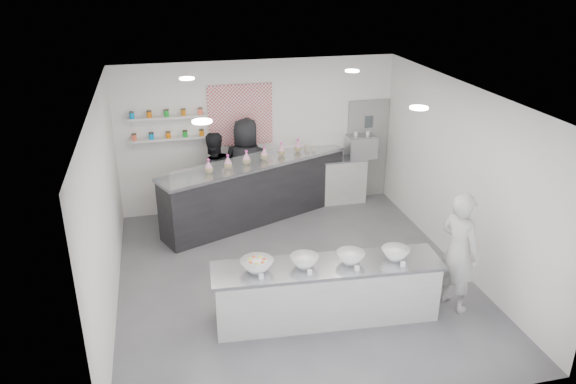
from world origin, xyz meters
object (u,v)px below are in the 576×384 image
object	(u,v)px
espresso_ledge	(335,181)
staff_left	(213,176)
woman_prep	(459,252)
staff_right	(246,168)
espresso_machine	(361,147)
prep_counter	(327,291)
back_bar	(256,191)

from	to	relation	value
espresso_ledge	staff_left	size ratio (longest dim) A/B	0.74
woman_prep	staff_right	xyz separation A→B (m)	(-2.42, 3.85, 0.08)
espresso_machine	staff_right	size ratio (longest dim) A/B	0.30
prep_counter	espresso_machine	distance (m)	4.40
espresso_machine	staff_right	bearing A→B (deg)	-175.74
back_bar	espresso_machine	size ratio (longest dim) A/B	6.55
prep_counter	espresso_ledge	world-z (taller)	espresso_ledge
woman_prep	espresso_machine	bearing A→B (deg)	-19.46
espresso_machine	back_bar	bearing A→B (deg)	-168.50
woman_prep	staff_right	distance (m)	4.55
espresso_machine	espresso_ledge	bearing A→B (deg)	180.00
espresso_machine	woman_prep	world-z (taller)	woman_prep
back_bar	woman_prep	world-z (taller)	woman_prep
staff_right	espresso_machine	bearing A→B (deg)	-156.32
espresso_machine	staff_right	distance (m)	2.43
espresso_ledge	staff_right	size ratio (longest dim) A/B	0.65
prep_counter	staff_right	xyz separation A→B (m)	(-0.51, 3.72, 0.55)
prep_counter	back_bar	distance (m)	3.46
staff_left	woman_prep	bearing A→B (deg)	114.34
espresso_ledge	staff_right	distance (m)	1.95
prep_counter	staff_left	size ratio (longest dim) A/B	1.83
woman_prep	prep_counter	bearing A→B (deg)	66.30
prep_counter	staff_left	bearing A→B (deg)	111.26
prep_counter	back_bar	size ratio (longest dim) A/B	0.83
espresso_machine	woman_prep	size ratio (longest dim) A/B	0.33
espresso_ledge	prep_counter	bearing A→B (deg)	-109.32
staff_left	staff_right	xyz separation A→B (m)	(0.65, 0.00, 0.11)
prep_counter	staff_right	world-z (taller)	staff_right
back_bar	espresso_ledge	xyz separation A→B (m)	(1.74, 0.46, -0.12)
woman_prep	espresso_ledge	bearing A→B (deg)	-11.81
espresso_ledge	staff_right	world-z (taller)	staff_right
espresso_machine	staff_left	distance (m)	3.08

